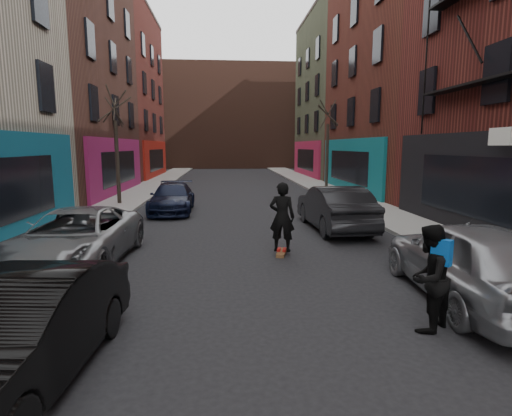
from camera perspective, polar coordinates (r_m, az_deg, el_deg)
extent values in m
cube|color=gray|center=(33.43, -13.96, 3.50)|extent=(2.50, 84.00, 0.13)
cube|color=gray|center=(33.73, 7.53, 3.73)|extent=(2.50, 84.00, 0.13)
cube|color=#47281E|center=(58.99, -3.89, 12.69)|extent=(40.00, 10.00, 14.00)
imported|color=black|center=(6.05, -30.80, -15.13)|extent=(1.79, 4.38, 1.41)
imported|color=gray|center=(11.18, -24.36, -3.89)|extent=(2.60, 5.28, 1.44)
imported|color=black|center=(18.80, -11.86, 1.42)|extent=(1.94, 4.61, 1.33)
imported|color=#93959B|center=(8.91, 28.44, -6.60)|extent=(2.30, 4.98, 1.65)
imported|color=black|center=(14.84, 11.13, 0.04)|extent=(1.88, 4.95, 1.61)
cube|color=brown|center=(11.37, 3.69, -6.39)|extent=(0.42, 0.83, 0.10)
imported|color=black|center=(11.15, 3.74, -1.28)|extent=(0.81, 0.64, 1.96)
imported|color=black|center=(7.22, 23.42, -9.16)|extent=(1.10, 1.07, 1.79)
cube|color=blue|center=(7.03, 25.00, -5.72)|extent=(0.29, 0.32, 0.42)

